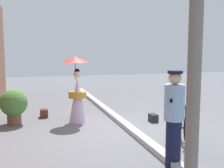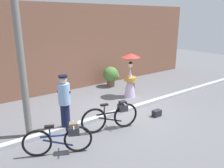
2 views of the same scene
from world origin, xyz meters
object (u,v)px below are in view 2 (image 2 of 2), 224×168
object	(u,v)px
person_with_parasol	(130,76)
backpack_on_pavement	(131,85)
bicycle_near_officer	(112,116)
potted_plant_by_door	(111,75)
utility_pole	(20,50)
backpack_spare	(157,113)
bicycle_far_side	(61,138)
person_officer	(65,102)

from	to	relation	value
person_with_parasol	backpack_on_pavement	xyz separation A→B (m)	(0.81, 0.86, -0.76)
bicycle_near_officer	potted_plant_by_door	xyz separation A→B (m)	(2.56, 3.55, 0.10)
potted_plant_by_door	utility_pole	world-z (taller)	utility_pole
bicycle_near_officer	backpack_spare	xyz separation A→B (m)	(1.75, -0.14, -0.33)
bicycle_far_side	utility_pole	world-z (taller)	utility_pole
potted_plant_by_door	backpack_on_pavement	size ratio (longest dim) A/B	3.69
bicycle_far_side	backpack_spare	world-z (taller)	bicycle_far_side
bicycle_near_officer	person_officer	xyz separation A→B (m)	(-1.10, 0.81, 0.44)
backpack_on_pavement	utility_pole	size ratio (longest dim) A/B	0.05
person_officer	utility_pole	bearing A→B (deg)	164.55
person_with_parasol	utility_pole	world-z (taller)	utility_pole
potted_plant_by_door	person_with_parasol	bearing A→B (deg)	-98.41
utility_pole	bicycle_far_side	bearing A→B (deg)	-74.59
backpack_spare	utility_pole	distance (m)	4.63
backpack_spare	utility_pole	size ratio (longest dim) A/B	0.06
bicycle_near_officer	backpack_spare	bearing A→B (deg)	-4.56
bicycle_near_officer	bicycle_far_side	bearing A→B (deg)	-171.00
backpack_spare	backpack_on_pavement	bearing A→B (deg)	64.65
bicycle_near_officer	person_with_parasol	xyz separation A→B (m)	(2.32, 1.89, 0.45)
person_officer	backpack_spare	distance (m)	3.10
backpack_on_pavement	utility_pole	world-z (taller)	utility_pole
backpack_on_pavement	utility_pole	xyz separation A→B (m)	(-5.21, -1.68, 2.27)
bicycle_far_side	person_officer	bearing A→B (deg)	60.39
bicycle_far_side	bicycle_near_officer	bearing A→B (deg)	9.00
person_with_parasol	utility_pole	distance (m)	4.73
person_with_parasol	potted_plant_by_door	distance (m)	1.70
backpack_spare	bicycle_far_side	bearing A→B (deg)	-177.82
backpack_on_pavement	backpack_spare	bearing A→B (deg)	-115.35
potted_plant_by_door	backpack_on_pavement	distance (m)	1.06
person_officer	potted_plant_by_door	xyz separation A→B (m)	(3.66, 2.74, -0.34)
bicycle_near_officer	person_with_parasol	bearing A→B (deg)	39.29
bicycle_far_side	person_officer	distance (m)	1.32
potted_plant_by_door	utility_pole	bearing A→B (deg)	-152.04
backpack_on_pavement	bicycle_near_officer	bearing A→B (deg)	-138.60
bicycle_near_officer	backpack_spare	world-z (taller)	bicycle_near_officer
person_with_parasol	bicycle_near_officer	bearing A→B (deg)	-140.71
person_officer	backpack_spare	size ratio (longest dim) A/B	5.54
utility_pole	person_with_parasol	bearing A→B (deg)	10.50
utility_pole	potted_plant_by_door	bearing A→B (deg)	27.96
bicycle_near_officer	person_with_parasol	world-z (taller)	person_with_parasol
person_officer	potted_plant_by_door	bearing A→B (deg)	36.79
person_officer	person_with_parasol	size ratio (longest dim) A/B	0.91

